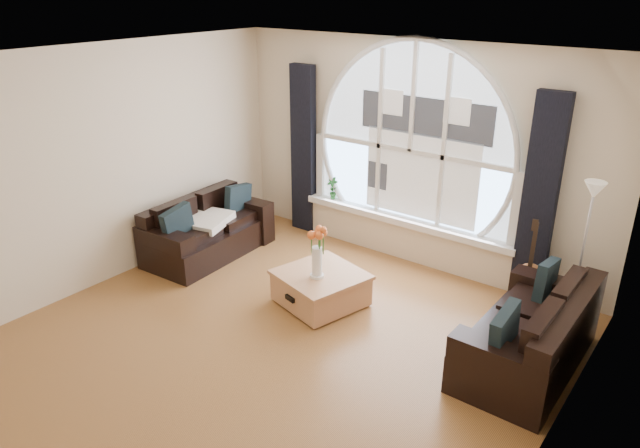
# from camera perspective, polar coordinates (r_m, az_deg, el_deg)

# --- Properties ---
(ground) EXTENTS (5.00, 5.50, 0.01)m
(ground) POSITION_cam_1_polar(r_m,az_deg,el_deg) (5.73, -5.59, -12.55)
(ground) COLOR brown
(ground) RESTS_ON ground
(ceiling) EXTENTS (5.00, 5.50, 0.01)m
(ceiling) POSITION_cam_1_polar(r_m,az_deg,el_deg) (4.72, -6.87, 15.26)
(ceiling) COLOR silver
(ceiling) RESTS_ON ground
(wall_back) EXTENTS (5.00, 0.01, 2.70)m
(wall_back) POSITION_cam_1_polar(r_m,az_deg,el_deg) (7.20, 9.01, 6.77)
(wall_back) COLOR beige
(wall_back) RESTS_ON ground
(wall_left) EXTENTS (0.01, 5.50, 2.70)m
(wall_left) POSITION_cam_1_polar(r_m,az_deg,el_deg) (6.94, -21.49, 4.84)
(wall_left) COLOR beige
(wall_left) RESTS_ON ground
(wall_right) EXTENTS (0.01, 5.50, 2.70)m
(wall_right) POSITION_cam_1_polar(r_m,az_deg,el_deg) (3.97, 21.60, -8.54)
(wall_right) COLOR beige
(wall_right) RESTS_ON ground
(attic_slope) EXTENTS (0.92, 5.50, 0.72)m
(attic_slope) POSITION_cam_1_polar(r_m,az_deg,el_deg) (3.66, 19.39, 6.31)
(attic_slope) COLOR silver
(attic_slope) RESTS_ON ground
(arched_window) EXTENTS (2.60, 0.06, 2.15)m
(arched_window) POSITION_cam_1_polar(r_m,az_deg,el_deg) (7.10, 9.03, 8.85)
(arched_window) COLOR silver
(arched_window) RESTS_ON wall_back
(window_sill) EXTENTS (2.90, 0.22, 0.08)m
(window_sill) POSITION_cam_1_polar(r_m,az_deg,el_deg) (7.39, 8.24, 0.34)
(window_sill) COLOR white
(window_sill) RESTS_ON wall_back
(window_frame) EXTENTS (2.76, 0.08, 2.15)m
(window_frame) POSITION_cam_1_polar(r_m,az_deg,el_deg) (7.08, 8.91, 8.80)
(window_frame) COLOR white
(window_frame) RESTS_ON wall_back
(neighbor_house) EXTENTS (1.70, 0.02, 1.50)m
(neighbor_house) POSITION_cam_1_polar(r_m,az_deg,el_deg) (7.06, 9.98, 7.64)
(neighbor_house) COLOR silver
(neighbor_house) RESTS_ON wall_back
(curtain_left) EXTENTS (0.35, 0.12, 2.30)m
(curtain_left) POSITION_cam_1_polar(r_m,az_deg,el_deg) (8.01, -1.64, 7.20)
(curtain_left) COLOR black
(curtain_left) RESTS_ON ground
(curtain_right) EXTENTS (0.35, 0.12, 2.30)m
(curtain_right) POSITION_cam_1_polar(r_m,az_deg,el_deg) (6.59, 20.65, 2.18)
(curtain_right) COLOR black
(curtain_right) RESTS_ON ground
(sofa_left) EXTENTS (0.90, 1.67, 0.72)m
(sofa_left) POSITION_cam_1_polar(r_m,az_deg,el_deg) (7.59, -10.91, -0.14)
(sofa_left) COLOR black
(sofa_left) RESTS_ON ground
(sofa_right) EXTENTS (0.85, 1.68, 0.75)m
(sofa_right) POSITION_cam_1_polar(r_m,az_deg,el_deg) (5.69, 19.74, -9.46)
(sofa_right) COLOR black
(sofa_right) RESTS_ON ground
(coffee_chest) EXTENTS (1.03, 1.03, 0.41)m
(coffee_chest) POSITION_cam_1_polar(r_m,az_deg,el_deg) (6.41, 0.08, -6.14)
(coffee_chest) COLOR tan
(coffee_chest) RESTS_ON ground
(throw_blanket) EXTENTS (0.66, 0.66, 0.10)m
(throw_blanket) POSITION_cam_1_polar(r_m,az_deg,el_deg) (7.49, -11.10, 0.38)
(throw_blanket) COLOR silver
(throw_blanket) RESTS_ON sofa_left
(vase_flowers) EXTENTS (0.24, 0.24, 0.70)m
(vase_flowers) POSITION_cam_1_polar(r_m,az_deg,el_deg) (6.08, -0.30, -1.95)
(vase_flowers) COLOR white
(vase_flowers) RESTS_ON coffee_chest
(floor_lamp) EXTENTS (0.24, 0.24, 1.60)m
(floor_lamp) POSITION_cam_1_polar(r_m,az_deg,el_deg) (6.18, 24.14, -3.26)
(floor_lamp) COLOR #B2B2B2
(floor_lamp) RESTS_ON ground
(guitar) EXTENTS (0.41, 0.32, 1.06)m
(guitar) POSITION_cam_1_polar(r_m,az_deg,el_deg) (6.60, 20.00, -3.57)
(guitar) COLOR brown
(guitar) RESTS_ON ground
(potted_plant) EXTENTS (0.16, 0.11, 0.31)m
(potted_plant) POSITION_cam_1_polar(r_m,az_deg,el_deg) (7.88, 1.24, 3.52)
(potted_plant) COLOR #1E6023
(potted_plant) RESTS_ON window_sill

